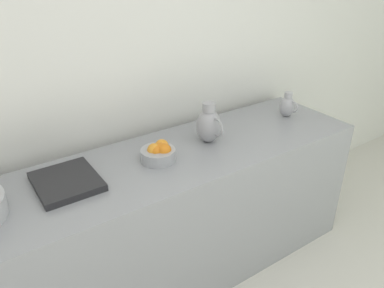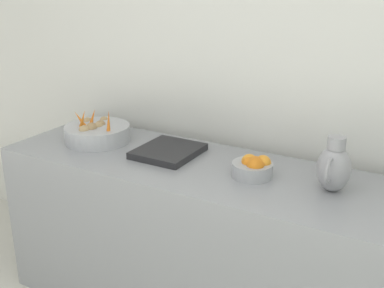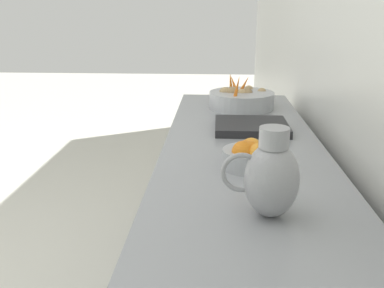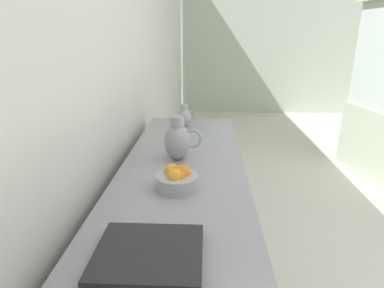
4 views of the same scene
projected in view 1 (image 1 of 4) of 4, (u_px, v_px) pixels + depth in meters
tile_wall_left at (185, 27)px, 2.41m from camera, size 0.10×9.63×3.00m
prep_counter at (158, 225)px, 2.32m from camera, size 0.67×2.67×0.89m
orange_bowl at (159, 152)px, 2.11m from camera, size 0.19×0.19×0.11m
metal_pitcher_tall at (209, 125)px, 2.29m from camera, size 0.21×0.15×0.25m
metal_pitcher_short at (287, 106)px, 2.65m from camera, size 0.15×0.10×0.18m
counter_sink_basin at (67, 182)px, 1.91m from camera, size 0.34×0.30×0.04m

